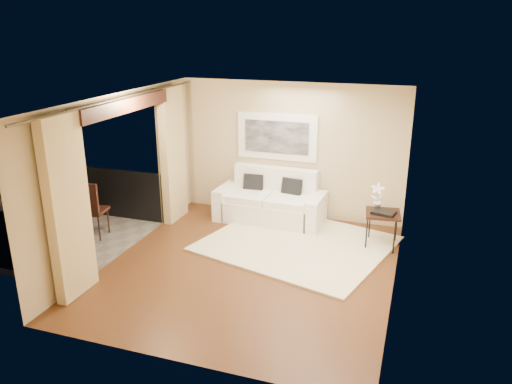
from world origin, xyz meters
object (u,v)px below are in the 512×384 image
at_px(orchid, 378,196).
at_px(ice_bucket, 47,203).
at_px(sofa, 271,203).
at_px(bistro_table, 53,217).
at_px(balcony_chair_near, 49,218).
at_px(side_table, 383,216).
at_px(balcony_chair_far, 89,206).

xyz_separation_m(orchid, ice_bucket, (-5.29, -2.11, -0.02)).
relative_size(sofa, ice_bucket, 10.77).
height_order(bistro_table, balcony_chair_near, balcony_chair_near).
xyz_separation_m(sofa, ice_bucket, (-3.21, -2.53, 0.49)).
bearing_deg(side_table, sofa, 165.36).
bearing_deg(orchid, ice_bucket, -158.21).
bearing_deg(balcony_chair_far, sofa, -155.47).
bearing_deg(ice_bucket, balcony_chair_near, -51.83).
distance_m(side_table, balcony_chair_near, 5.72).
bearing_deg(side_table, balcony_chair_near, -158.95).
bearing_deg(orchid, bistro_table, -156.51).
distance_m(bistro_table, balcony_chair_near, 0.10).
bearing_deg(sofa, side_table, -12.39).
bearing_deg(balcony_chair_far, side_table, -174.69).
bearing_deg(side_table, orchid, 128.06).
height_order(side_table, bistro_table, bistro_table).
height_order(bistro_table, ice_bucket, ice_bucket).
bearing_deg(orchid, sofa, 168.80).
xyz_separation_m(orchid, bistro_table, (-5.12, -2.22, -0.20)).
relative_size(orchid, balcony_chair_far, 0.43).
distance_m(balcony_chair_near, ice_bucket, 0.26).
relative_size(bistro_table, balcony_chair_near, 0.70).
distance_m(side_table, balcony_chair_far, 5.22).
distance_m(side_table, orchid, 0.36).
bearing_deg(side_table, balcony_chair_far, -165.01).
height_order(sofa, orchid, orchid).
height_order(orchid, bistro_table, orchid).
relative_size(bistro_table, ice_bucket, 3.77).
bearing_deg(ice_bucket, sofa, 38.22).
bearing_deg(ice_bucket, orchid, 21.79).
relative_size(side_table, orchid, 1.39).
relative_size(sofa, balcony_chair_far, 1.98).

